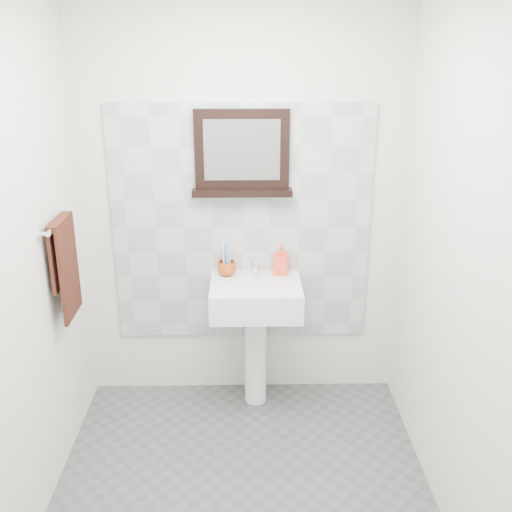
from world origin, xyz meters
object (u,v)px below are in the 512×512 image
(toothbrush_cup, at_px, (227,268))
(soap_dispenser, at_px, (281,259))
(framed_mirror, at_px, (242,155))
(pedestal_sink, at_px, (256,310))
(hand_towel, at_px, (65,260))

(toothbrush_cup, height_order, soap_dispenser, soap_dispenser)
(toothbrush_cup, bearing_deg, framed_mirror, 32.05)
(pedestal_sink, xyz_separation_m, soap_dispenser, (0.16, 0.14, 0.28))
(pedestal_sink, bearing_deg, framed_mirror, 112.67)
(pedestal_sink, height_order, framed_mirror, framed_mirror)
(hand_towel, bearing_deg, framed_mirror, 29.36)
(hand_towel, bearing_deg, soap_dispenser, 22.41)
(pedestal_sink, bearing_deg, toothbrush_cup, 145.38)
(pedestal_sink, relative_size, framed_mirror, 1.60)
(toothbrush_cup, bearing_deg, soap_dispenser, 3.35)
(soap_dispenser, bearing_deg, toothbrush_cup, -162.91)
(framed_mirror, bearing_deg, toothbrush_cup, -147.95)
(pedestal_sink, distance_m, soap_dispenser, 0.35)
(framed_mirror, height_order, hand_towel, framed_mirror)
(soap_dispenser, xyz_separation_m, framed_mirror, (-0.24, 0.04, 0.65))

